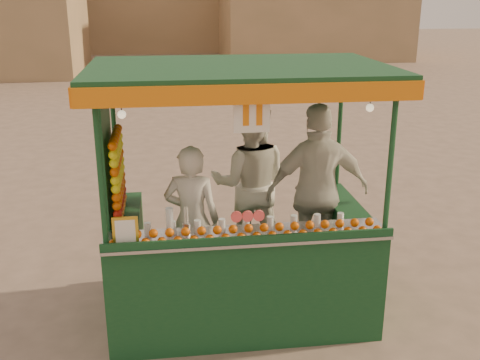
{
  "coord_description": "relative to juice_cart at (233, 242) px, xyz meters",
  "views": [
    {
      "loc": [
        -0.58,
        -5.27,
        3.28
      ],
      "look_at": [
        0.14,
        0.11,
        1.46
      ],
      "focal_mm": 42.36,
      "sensor_mm": 36.0,
      "label": 1
    }
  ],
  "objects": [
    {
      "name": "ground",
      "position": [
        -0.05,
        0.03,
        -0.84
      ],
      "size": [
        90.0,
        90.0,
        0.0
      ],
      "primitive_type": "plane",
      "color": "brown",
      "rests_on": "ground"
    },
    {
      "name": "juice_cart",
      "position": [
        0.0,
        0.0,
        0.0
      ],
      "size": [
        2.88,
        1.86,
        2.61
      ],
      "color": "#103C1E",
      "rests_on": "ground"
    },
    {
      "name": "building_right",
      "position": [
        6.95,
        24.03,
        1.66
      ],
      "size": [
        9.0,
        6.0,
        5.0
      ],
      "primitive_type": "cube",
      "color": "#A4825D",
      "rests_on": "ground"
    },
    {
      "name": "vendor_middle",
      "position": [
        0.27,
        0.69,
        0.38
      ],
      "size": [
        0.99,
        0.83,
        1.84
      ],
      "rotation": [
        0.0,
        0.0,
        2.98
      ],
      "color": "silver",
      "rests_on": "ground"
    },
    {
      "name": "vendor_left",
      "position": [
        -0.41,
        0.08,
        0.24
      ],
      "size": [
        0.64,
        0.5,
        1.55
      ],
      "rotation": [
        0.0,
        0.0,
        2.9
      ],
      "color": "beige",
      "rests_on": "ground"
    },
    {
      "name": "vendor_right",
      "position": [
        0.94,
        0.26,
        0.41
      ],
      "size": [
        1.12,
        0.48,
        1.89
      ],
      "rotation": [
        0.0,
        0.0,
        3.16
      ],
      "color": "beige",
      "rests_on": "ground"
    }
  ]
}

